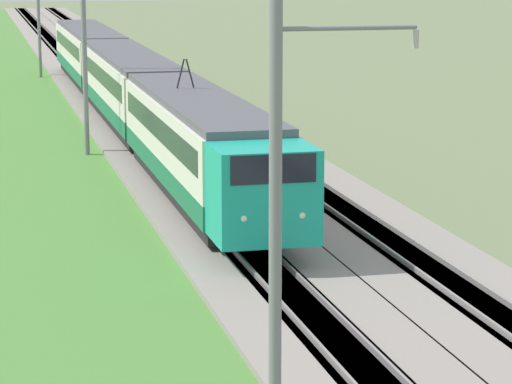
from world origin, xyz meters
The scene contains 8 objects.
ballast_main centered at (50.00, 0.00, 0.15)m, with size 240.00×4.40×0.30m.
ballast_adjacent centered at (50.00, -4.35, 0.15)m, with size 240.00×4.40×0.30m.
track_main centered at (50.00, 0.00, 0.16)m, with size 240.00×1.57×0.45m.
track_adjacent centered at (50.00, -4.35, 0.16)m, with size 240.00×1.57×0.45m.
passenger_train centered at (46.36, 0.00, 2.31)m, with size 58.56×2.95×4.96m.
catenary_mast_near centered at (5.29, 2.82, 4.41)m, with size 0.22×2.56×8.54m.
catenary_mast_mid centered at (38.52, 2.82, 4.53)m, with size 0.22×2.56×8.77m.
catenary_mast_far centered at (71.74, 2.82, 4.43)m, with size 0.22×2.56×8.57m.
Camera 1 is at (-13.74, 7.72, 8.91)m, focal length 85.00 mm.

